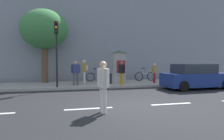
% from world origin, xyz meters
% --- Properties ---
extents(ground_plane, '(80.00, 80.00, 0.00)m').
position_xyz_m(ground_plane, '(0.00, 0.00, 0.00)').
color(ground_plane, '#232326').
extents(sidewalk_curb, '(36.00, 4.00, 0.15)m').
position_xyz_m(sidewalk_curb, '(0.00, 7.00, 0.07)').
color(sidewalk_curb, '#9E9B93').
rests_on(sidewalk_curb, ground_plane).
extents(lane_markings, '(25.80, 0.16, 0.01)m').
position_xyz_m(lane_markings, '(-0.00, 0.00, 0.00)').
color(lane_markings, silver).
rests_on(lane_markings, ground_plane).
extents(building_backdrop, '(36.00, 5.00, 8.53)m').
position_xyz_m(building_backdrop, '(0.00, 12.00, 4.26)').
color(building_backdrop, gray).
rests_on(building_backdrop, ground_plane).
extents(traffic_light, '(0.24, 0.45, 4.08)m').
position_xyz_m(traffic_light, '(-3.13, 5.24, 2.91)').
color(traffic_light, black).
rests_on(traffic_light, sidewalk_curb).
extents(poster_column, '(1.18, 1.18, 2.46)m').
position_xyz_m(poster_column, '(1.33, 6.80, 1.40)').
color(poster_column, '#9E9B93').
rests_on(poster_column, sidewalk_curb).
extents(street_tree, '(3.51, 3.51, 5.56)m').
position_xyz_m(street_tree, '(-4.17, 8.24, 4.18)').
color(street_tree, brown).
rests_on(street_tree, sidewalk_curb).
extents(pedestrian_with_bag, '(0.47, 0.61, 1.78)m').
position_xyz_m(pedestrian_with_bag, '(-1.28, -0.69, 1.07)').
color(pedestrian_with_bag, silver).
rests_on(pedestrian_with_bag, ground_plane).
extents(pedestrian_in_dark_shirt, '(0.63, 0.36, 1.65)m').
position_xyz_m(pedestrian_in_dark_shirt, '(-1.95, 6.02, 1.12)').
color(pedestrian_in_dark_shirt, '#4C4C51').
rests_on(pedestrian_in_dark_shirt, sidewalk_curb).
extents(pedestrian_in_light_jacket, '(0.45, 0.64, 1.73)m').
position_xyz_m(pedestrian_in_light_jacket, '(-1.26, 6.97, 1.19)').
color(pedestrian_in_light_jacket, silver).
rests_on(pedestrian_in_light_jacket, sidewalk_curb).
extents(pedestrian_with_backpack, '(0.41, 0.51, 1.62)m').
position_xyz_m(pedestrian_with_backpack, '(1.15, 5.51, 1.09)').
color(pedestrian_with_backpack, '#B78C33').
rests_on(pedestrian_with_backpack, sidewalk_curb).
extents(pedestrian_tallest, '(0.32, 0.56, 1.48)m').
position_xyz_m(pedestrian_tallest, '(3.92, 6.17, 1.00)').
color(pedestrian_tallest, maroon).
rests_on(pedestrian_tallest, sidewalk_curb).
extents(bicycle_leaning, '(1.76, 0.27, 1.09)m').
position_xyz_m(bicycle_leaning, '(3.88, 7.82, 0.54)').
color(bicycle_leaning, black).
rests_on(bicycle_leaning, sidewalk_curb).
extents(bicycle_upright, '(1.73, 0.51, 1.09)m').
position_xyz_m(bicycle_upright, '(-0.18, 8.16, 0.54)').
color(bicycle_upright, black).
rests_on(bicycle_upright, sidewalk_curb).
extents(parked_car_blue, '(4.48, 1.98, 1.61)m').
position_xyz_m(parked_car_blue, '(5.61, 3.65, 0.77)').
color(parked_car_blue, navy).
rests_on(parked_car_blue, ground_plane).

